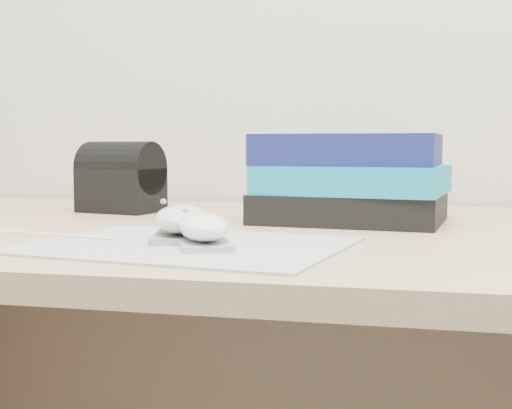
% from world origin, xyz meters
% --- Properties ---
extents(desk, '(1.60, 0.80, 0.73)m').
position_xyz_m(desk, '(0.00, 1.64, 0.50)').
color(desk, tan).
rests_on(desk, ground).
extents(mousepad, '(0.38, 0.31, 0.00)m').
position_xyz_m(mousepad, '(-0.12, 1.37, 0.73)').
color(mousepad, gray).
rests_on(mousepad, desk).
extents(mouse_rear, '(0.09, 0.12, 0.05)m').
position_xyz_m(mouse_rear, '(-0.14, 1.40, 0.75)').
color(mouse_rear, gray).
rests_on(mouse_rear, mousepad).
extents(mouse_front, '(0.09, 0.11, 0.04)m').
position_xyz_m(mouse_front, '(-0.10, 1.35, 0.75)').
color(mouse_front, '#A4A4A7').
rests_on(mouse_front, mousepad).
extents(usb_cable, '(0.21, 0.05, 0.00)m').
position_xyz_m(usb_cable, '(-0.31, 1.40, 0.73)').
color(usb_cable, white).
rests_on(usb_cable, mousepad).
extents(book_stack, '(0.29, 0.24, 0.13)m').
position_xyz_m(book_stack, '(0.03, 1.67, 0.79)').
color(book_stack, black).
rests_on(book_stack, desk).
extents(pouch, '(0.14, 0.11, 0.12)m').
position_xyz_m(pouch, '(-0.36, 1.73, 0.79)').
color(pouch, black).
rests_on(pouch, desk).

